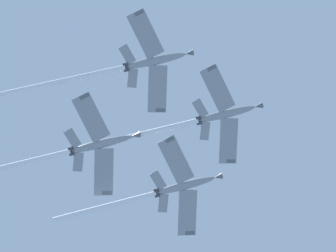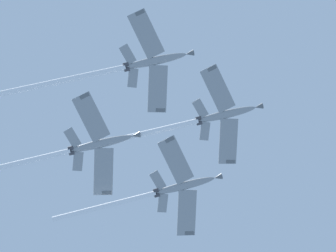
# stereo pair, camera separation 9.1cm
# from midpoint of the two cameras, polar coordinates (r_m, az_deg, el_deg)

# --- Properties ---
(jet_lead) EXTENTS (20.05, 33.40, 7.95)m
(jet_lead) POSITION_cam_midpoint_polar(r_m,az_deg,el_deg) (122.95, 2.90, 0.52)
(jet_lead) COLOR gray
(jet_left_wing) EXTENTS (20.04, 32.69, 8.18)m
(jet_left_wing) POSITION_cam_midpoint_polar(r_m,az_deg,el_deg) (121.60, -0.32, -5.87)
(jet_left_wing) COLOR gray
(jet_right_wing) EXTENTS (20.04, 38.22, 8.46)m
(jet_right_wing) POSITION_cam_midpoint_polar(r_m,az_deg,el_deg) (119.53, -4.37, 5.19)
(jet_right_wing) COLOR gray
(jet_slot) EXTENTS (20.04, 35.63, 8.76)m
(jet_slot) POSITION_cam_midpoint_polar(r_m,az_deg,el_deg) (118.95, -8.73, -2.26)
(jet_slot) COLOR gray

